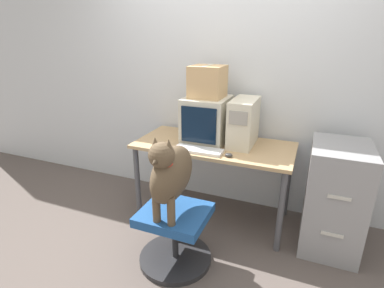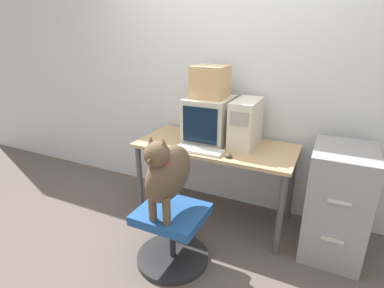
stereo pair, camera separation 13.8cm
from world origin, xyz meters
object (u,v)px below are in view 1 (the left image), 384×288
(keyboard, at_px, (198,150))
(dog, at_px, (171,173))
(filing_cabinet, at_px, (334,197))
(cardboard_box, at_px, (208,82))
(pc_tower, at_px, (244,122))
(crt_monitor, at_px, (207,119))
(office_chair, at_px, (175,235))

(keyboard, xyz_separation_m, dog, (-0.00, -0.52, 0.02))
(filing_cabinet, relative_size, cardboard_box, 3.09)
(pc_tower, relative_size, keyboard, 1.04)
(keyboard, distance_m, dog, 0.52)
(filing_cabinet, height_order, cardboard_box, cardboard_box)
(pc_tower, relative_size, dog, 0.69)
(dog, bearing_deg, pc_tower, 69.86)
(crt_monitor, xyz_separation_m, keyboard, (0.03, -0.30, -0.19))
(keyboard, bearing_deg, filing_cabinet, 9.92)
(crt_monitor, distance_m, dog, 0.84)
(office_chair, height_order, dog, dog)
(dog, xyz_separation_m, filing_cabinet, (1.11, 0.71, -0.34))
(office_chair, distance_m, dog, 0.55)
(pc_tower, relative_size, office_chair, 0.76)
(keyboard, distance_m, office_chair, 0.71)
(crt_monitor, distance_m, filing_cabinet, 1.25)
(dog, height_order, filing_cabinet, dog)
(filing_cabinet, bearing_deg, crt_monitor, 174.56)
(pc_tower, xyz_separation_m, dog, (-0.31, -0.84, -0.17))
(dog, height_order, cardboard_box, cardboard_box)
(crt_monitor, bearing_deg, pc_tower, 2.55)
(cardboard_box, bearing_deg, pc_tower, 1.89)
(office_chair, bearing_deg, crt_monitor, 92.28)
(dog, bearing_deg, keyboard, 89.58)
(office_chair, distance_m, filing_cabinet, 1.31)
(pc_tower, height_order, filing_cabinet, pc_tower)
(dog, bearing_deg, filing_cabinet, 32.73)
(pc_tower, height_order, office_chair, pc_tower)
(pc_tower, height_order, keyboard, pc_tower)
(crt_monitor, distance_m, pc_tower, 0.34)
(dog, bearing_deg, cardboard_box, 92.16)
(office_chair, bearing_deg, dog, -90.00)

